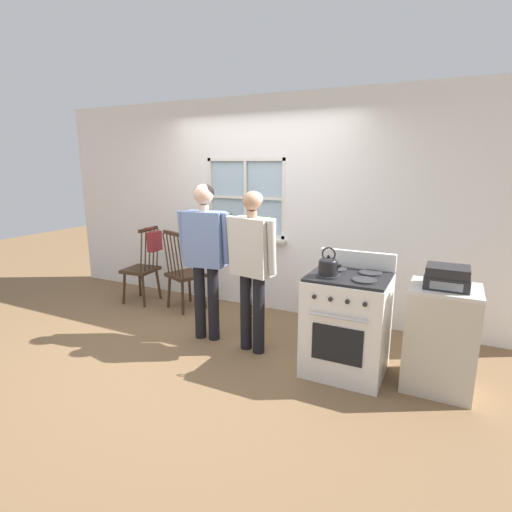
# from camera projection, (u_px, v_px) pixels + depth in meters

# --- Properties ---
(ground_plane) EXTENTS (16.00, 16.00, 0.00)m
(ground_plane) POSITION_uv_depth(u_px,v_px,m) (204.00, 347.00, 4.19)
(ground_plane) COLOR brown
(wall_back) EXTENTS (6.40, 0.16, 2.70)m
(wall_back) POSITION_uv_depth(u_px,v_px,m) (263.00, 207.00, 5.10)
(wall_back) COLOR white
(wall_back) RESTS_ON ground_plane
(chair_by_window) EXTENTS (0.44, 0.45, 1.05)m
(chair_by_window) POSITION_uv_depth(u_px,v_px,m) (142.00, 269.00, 5.48)
(chair_by_window) COLOR #3D2819
(chair_by_window) RESTS_ON ground_plane
(chair_near_wall) EXTENTS (0.54, 0.53, 1.05)m
(chair_near_wall) POSITION_uv_depth(u_px,v_px,m) (184.00, 275.00, 5.22)
(chair_near_wall) COLOR #3D2819
(chair_near_wall) RESTS_ON ground_plane
(person_elderly_left) EXTENTS (0.58, 0.26, 1.68)m
(person_elderly_left) POSITION_uv_depth(u_px,v_px,m) (205.00, 247.00, 4.19)
(person_elderly_left) COLOR black
(person_elderly_left) RESTS_ON ground_plane
(person_teen_center) EXTENTS (0.58, 0.28, 1.63)m
(person_teen_center) POSITION_uv_depth(u_px,v_px,m) (252.00, 258.00, 3.91)
(person_teen_center) COLOR black
(person_teen_center) RESTS_ON ground_plane
(stove) EXTENTS (0.70, 0.68, 1.08)m
(stove) POSITION_uv_depth(u_px,v_px,m) (347.00, 323.00, 3.62)
(stove) COLOR white
(stove) RESTS_ON ground_plane
(kettle) EXTENTS (0.21, 0.17, 0.25)m
(kettle) POSITION_uv_depth(u_px,v_px,m) (328.00, 265.00, 3.45)
(kettle) COLOR black
(kettle) RESTS_ON stove
(potted_plant) EXTENTS (0.13, 0.13, 0.33)m
(potted_plant) POSITION_uv_depth(u_px,v_px,m) (231.00, 228.00, 5.27)
(potted_plant) COLOR beige
(potted_plant) RESTS_ON wall_back
(handbag) EXTENTS (0.20, 0.23, 0.31)m
(handbag) POSITION_uv_depth(u_px,v_px,m) (154.00, 241.00, 5.30)
(handbag) COLOR maroon
(handbag) RESTS_ON chair_by_window
(side_counter) EXTENTS (0.55, 0.50, 0.90)m
(side_counter) POSITION_uv_depth(u_px,v_px,m) (440.00, 338.00, 3.36)
(side_counter) COLOR beige
(side_counter) RESTS_ON ground_plane
(stereo) EXTENTS (0.34, 0.29, 0.18)m
(stereo) POSITION_uv_depth(u_px,v_px,m) (447.00, 277.00, 3.22)
(stereo) COLOR #232326
(stereo) RESTS_ON side_counter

